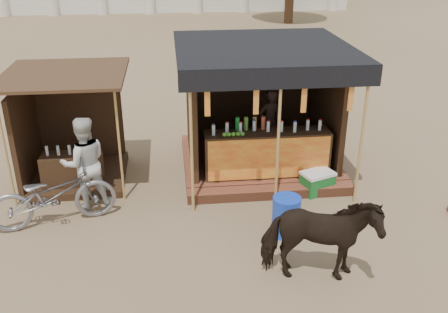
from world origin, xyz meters
name	(u,v)px	position (x,y,z in m)	size (l,w,h in m)	color
ground	(235,257)	(0.00, 0.00, 0.00)	(120.00, 120.00, 0.00)	#846B4C
main_stall	(261,125)	(1.01, 3.36, 1.02)	(3.60, 3.61, 2.78)	brown
secondary_stall	(66,142)	(-3.17, 3.24, 0.85)	(2.40, 2.40, 2.38)	#382114
cow	(319,240)	(1.17, -0.71, 0.73)	(0.78, 1.72, 1.45)	black
motorbike	(53,195)	(-3.13, 1.40, 0.58)	(0.78, 2.22, 1.17)	gray
bystander	(85,163)	(-2.61, 2.00, 0.91)	(0.89, 0.69, 1.83)	beige
blue_barrel	(286,216)	(0.98, 0.58, 0.36)	(0.50, 0.50, 0.73)	#193FBF
cooler	(317,182)	(1.97, 2.02, 0.23)	(0.75, 0.64, 0.46)	#166526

